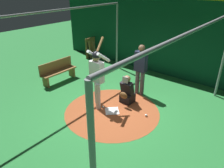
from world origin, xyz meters
The scene contains 13 objects.
ground_plane centered at (0.00, 0.00, 0.00)m, with size 27.85×27.85×0.00m, color #287A38.
dirt_circle centered at (0.00, 0.00, 0.00)m, with size 2.95×2.95×0.01m, color #9E4C28.
home_plate centered at (0.00, 0.00, 0.01)m, with size 0.42×0.42×0.01m, color white.
batter centered at (0.02, -0.57, 1.13)m, with size 0.68×0.49×2.18m.
catcher centered at (-0.74, 0.04, 0.39)m, with size 0.58×0.40×0.98m.
umpire centered at (-1.53, 0.03, 1.02)m, with size 0.23×0.49×1.80m.
back_wall centered at (-3.79, 0.00, 1.69)m, with size 0.23×11.85×3.34m.
cage_frame centered at (0.00, 0.00, 2.07)m, with size 6.28×4.51×2.89m.
bat_rack centered at (-3.55, -4.14, 0.49)m, with size 1.06×0.20×1.05m.
bench centered at (-0.40, -3.09, 0.44)m, with size 1.55×0.36×0.85m.
baseball_0 centered at (-0.42, 0.98, 0.04)m, with size 0.07×0.07×0.07m, color white.
baseball_1 centered at (0.04, -0.33, 0.04)m, with size 0.07×0.07×0.07m, color white.
baseball_2 centered at (-0.85, -0.07, 0.04)m, with size 0.07×0.07×0.07m, color white.
Camera 1 is at (4.37, 3.53, 3.69)m, focal length 34.10 mm.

